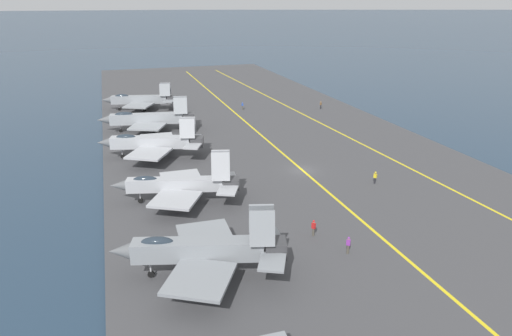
# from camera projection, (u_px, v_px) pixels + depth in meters

# --- Properties ---
(ground_plane) EXTENTS (2000.00, 2000.00, 0.00)m
(ground_plane) POSITION_uv_depth(u_px,v_px,m) (302.00, 173.00, 65.24)
(ground_plane) COLOR #23384C
(carrier_deck) EXTENTS (218.99, 54.25, 0.40)m
(carrier_deck) POSITION_uv_depth(u_px,v_px,m) (302.00, 171.00, 65.17)
(carrier_deck) COLOR #424244
(carrier_deck) RESTS_ON ground
(deck_stripe_foul_line) EXTENTS (196.86, 10.11, 0.01)m
(deck_stripe_foul_line) POSITION_uv_depth(u_px,v_px,m) (393.00, 160.00, 69.36)
(deck_stripe_foul_line) COLOR yellow
(deck_stripe_foul_line) RESTS_ON carrier_deck
(deck_stripe_centerline) EXTENTS (197.09, 0.36, 0.01)m
(deck_stripe_centerline) POSITION_uv_depth(u_px,v_px,m) (302.00, 170.00, 65.10)
(deck_stripe_centerline) COLOR yellow
(deck_stripe_centerline) RESTS_ON carrier_deck
(parked_jet_second) EXTENTS (13.07, 15.44, 6.60)m
(parked_jet_second) POSITION_uv_depth(u_px,v_px,m) (202.00, 250.00, 39.38)
(parked_jet_second) COLOR gray
(parked_jet_second) RESTS_ON carrier_deck
(parked_jet_third) EXTENTS (12.10, 15.36, 6.40)m
(parked_jet_third) POSITION_uv_depth(u_px,v_px,m) (179.00, 184.00, 54.07)
(parked_jet_third) COLOR #A8AAAF
(parked_jet_third) RESTS_ON carrier_deck
(parked_jet_fourth) EXTENTS (13.75, 16.15, 6.27)m
(parked_jet_fourth) POSITION_uv_depth(u_px,v_px,m) (153.00, 142.00, 69.27)
(parked_jet_fourth) COLOR #A8AAAF
(parked_jet_fourth) RESTS_ON carrier_deck
(parked_jet_fifth) EXTENTS (12.80, 17.54, 6.26)m
(parked_jet_fifth) POSITION_uv_depth(u_px,v_px,m) (148.00, 119.00, 83.34)
(parked_jet_fifth) COLOR #93999E
(parked_jet_fifth) RESTS_ON carrier_deck
(parked_jet_sixth) EXTENTS (12.82, 16.11, 5.81)m
(parked_jet_sixth) POSITION_uv_depth(u_px,v_px,m) (141.00, 100.00, 99.37)
(parked_jet_sixth) COLOR gray
(parked_jet_sixth) RESTS_ON carrier_deck
(crew_yellow_vest) EXTENTS (0.46, 0.42, 1.67)m
(crew_yellow_vest) POSITION_uv_depth(u_px,v_px,m) (375.00, 177.00, 60.12)
(crew_yellow_vest) COLOR #232328
(crew_yellow_vest) RESTS_ON carrier_deck
(crew_blue_vest) EXTENTS (0.30, 0.41, 1.74)m
(crew_blue_vest) POSITION_uv_depth(u_px,v_px,m) (242.00, 105.00, 100.06)
(crew_blue_vest) COLOR #4C473D
(crew_blue_vest) RESTS_ON carrier_deck
(crew_purple_vest) EXTENTS (0.44, 0.46, 1.79)m
(crew_purple_vest) POSITION_uv_depth(u_px,v_px,m) (348.00, 244.00, 43.52)
(crew_purple_vest) COLOR #4C473D
(crew_purple_vest) RESTS_ON carrier_deck
(crew_brown_vest) EXTENTS (0.42, 0.46, 1.75)m
(crew_brown_vest) POSITION_uv_depth(u_px,v_px,m) (321.00, 105.00, 100.85)
(crew_brown_vest) COLOR #232328
(crew_brown_vest) RESTS_ON carrier_deck
(crew_red_vest) EXTENTS (0.46, 0.41, 1.78)m
(crew_red_vest) POSITION_uv_depth(u_px,v_px,m) (314.00, 227.00, 46.80)
(crew_red_vest) COLOR #4C473D
(crew_red_vest) RESTS_ON carrier_deck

